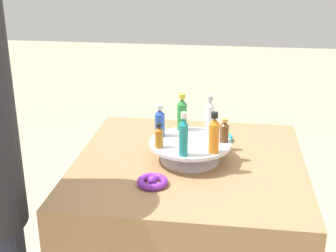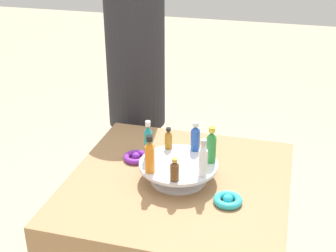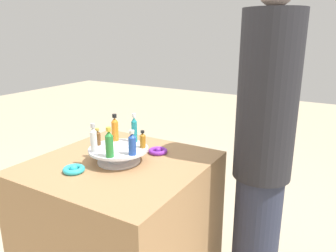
# 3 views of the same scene
# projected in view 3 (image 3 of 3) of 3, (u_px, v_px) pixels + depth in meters

# --- Properties ---
(party_table) EXTENTS (0.81, 0.81, 0.78)m
(party_table) POSITION_uv_depth(u_px,v_px,m) (122.00, 230.00, 1.72)
(party_table) COLOR #9E754C
(party_table) RESTS_ON ground_plane
(display_stand) EXTENTS (0.29, 0.29, 0.07)m
(display_stand) POSITION_uv_depth(u_px,v_px,m) (119.00, 153.00, 1.60)
(display_stand) COLOR silver
(display_stand) RESTS_ON party_table
(bottle_green) EXTENTS (0.04, 0.04, 0.14)m
(bottle_green) POSITION_uv_depth(u_px,v_px,m) (109.00, 143.00, 1.46)
(bottle_green) COLOR #288438
(bottle_green) RESTS_ON display_stand
(bottle_blue) EXTENTS (0.04, 0.04, 0.12)m
(bottle_blue) POSITION_uv_depth(u_px,v_px,m) (132.00, 144.00, 1.49)
(bottle_blue) COLOR #234CAD
(bottle_blue) RESTS_ON display_stand
(bottle_amber) EXTENTS (0.03, 0.03, 0.09)m
(bottle_amber) POSITION_uv_depth(u_px,v_px,m) (143.00, 140.00, 1.59)
(bottle_amber) COLOR #AD6B19
(bottle_amber) RESTS_ON display_stand
(bottle_teal) EXTENTS (0.03, 0.03, 0.15)m
(bottle_teal) POSITION_uv_depth(u_px,v_px,m) (134.00, 129.00, 1.67)
(bottle_teal) COLOR teal
(bottle_teal) RESTS_ON display_stand
(bottle_orange) EXTENTS (0.03, 0.03, 0.14)m
(bottle_orange) POSITION_uv_depth(u_px,v_px,m) (115.00, 128.00, 1.69)
(bottle_orange) COLOR orange
(bottle_orange) RESTS_ON display_stand
(bottle_brown) EXTENTS (0.03, 0.03, 0.09)m
(bottle_brown) POSITION_uv_depth(u_px,v_px,m) (97.00, 137.00, 1.63)
(bottle_brown) COLOR brown
(bottle_brown) RESTS_ON display_stand
(bottle_clear) EXTENTS (0.03, 0.03, 0.14)m
(bottle_clear) POSITION_uv_depth(u_px,v_px,m) (94.00, 139.00, 1.52)
(bottle_clear) COLOR silver
(bottle_clear) RESTS_ON display_stand
(ribbon_bow_purple) EXTENTS (0.10, 0.10, 0.03)m
(ribbon_bow_purple) POSITION_uv_depth(u_px,v_px,m) (158.00, 151.00, 1.73)
(ribbon_bow_purple) COLOR purple
(ribbon_bow_purple) RESTS_ON party_table
(ribbon_bow_teal) EXTENTS (0.10, 0.10, 0.04)m
(ribbon_bow_teal) POSITION_uv_depth(u_px,v_px,m) (74.00, 169.00, 1.49)
(ribbon_bow_teal) COLOR #2DB7CC
(ribbon_bow_teal) RESTS_ON party_table
(person_figure) EXTENTS (0.28, 0.28, 1.66)m
(person_figure) POSITION_uv_depth(u_px,v_px,m) (263.00, 149.00, 1.60)
(person_figure) COLOR #282D42
(person_figure) RESTS_ON ground_plane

